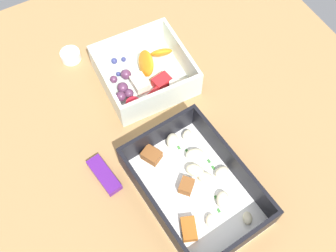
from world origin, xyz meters
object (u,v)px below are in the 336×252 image
pasta_container (194,186)px  fruit_bowl (145,75)px  candy_bar (104,175)px  paper_cup_liner (71,56)px

pasta_container → fruit_bowl: (22.53, -3.12, 0.26)cm
pasta_container → candy_bar: bearing=47.0°
fruit_bowl → pasta_container: bearing=172.1°
pasta_container → candy_bar: pasta_container is taller
fruit_bowl → paper_cup_liner: (11.57, 9.98, -1.07)cm
fruit_bowl → candy_bar: 19.87cm
pasta_container → fruit_bowl: size_ratio=1.43×
fruit_bowl → candy_bar: fruit_bowl is taller
fruit_bowl → candy_bar: size_ratio=2.28×
candy_bar → fruit_bowl: bearing=-47.1°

